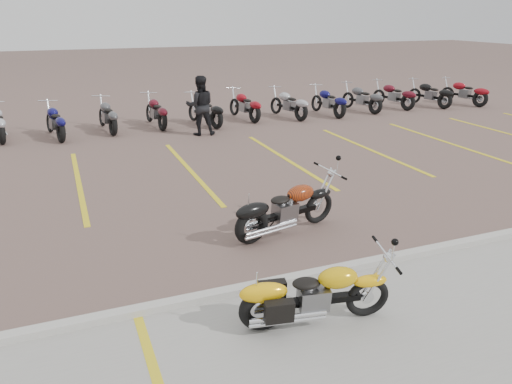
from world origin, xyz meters
The scene contains 7 objects.
ground centered at (0.00, 0.00, 0.00)m, with size 100.00×100.00×0.00m, color brown.
curb centered at (0.00, -2.00, 0.06)m, with size 60.00×0.18×0.12m, color #ADAAA3.
parking_stripes centered at (0.00, 4.00, 0.00)m, with size 38.00×5.50×0.01m, color gold, non-canonical shape.
yellow_cruiser centered at (-0.23, -3.01, 0.41)m, with size 1.99×0.48×0.82m.
flame_cruiser centered at (0.59, -0.35, 0.44)m, with size 2.14×0.60×0.89m.
person_b centered at (1.34, 7.70, 0.95)m, with size 0.93×0.72×1.90m, color black.
bg_bike_row centered at (2.66, 9.18, 0.55)m, with size 22.46×2.09×1.10m.
Camera 1 is at (-2.93, -7.87, 3.82)m, focal length 35.00 mm.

